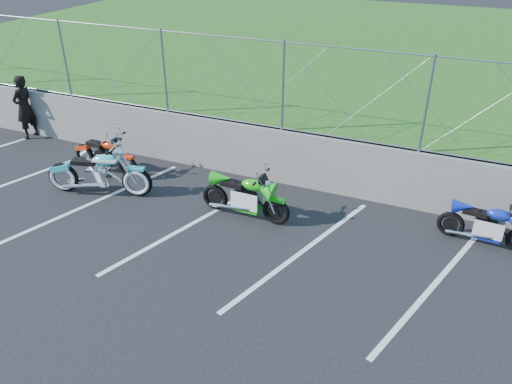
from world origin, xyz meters
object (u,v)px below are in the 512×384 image
at_px(cruiser_turquoise, 100,174).
at_px(sportbike_blue, 488,227).
at_px(person_standing, 24,107).
at_px(naked_orange, 106,156).
at_px(sportbike_green, 246,198).

distance_m(cruiser_turquoise, sportbike_blue, 8.12).
xyz_separation_m(cruiser_turquoise, person_standing, (-4.00, 1.86, 0.40)).
xyz_separation_m(naked_orange, sportbike_blue, (8.59, 0.32, -0.03)).
relative_size(naked_orange, person_standing, 1.13).
relative_size(sportbike_blue, person_standing, 1.00).
bearing_deg(naked_orange, person_standing, 170.68).
bearing_deg(cruiser_turquoise, naked_orange, 106.03).
xyz_separation_m(cruiser_turquoise, naked_orange, (-0.58, 0.93, -0.06)).
bearing_deg(person_standing, cruiser_turquoise, 66.35).
distance_m(naked_orange, sportbike_green, 4.02).
bearing_deg(sportbike_blue, person_standing, -178.26).
height_order(sportbike_green, person_standing, person_standing).
height_order(sportbike_blue, person_standing, person_standing).
bearing_deg(person_standing, sportbike_blue, 88.41).
relative_size(cruiser_turquoise, sportbike_blue, 1.33).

